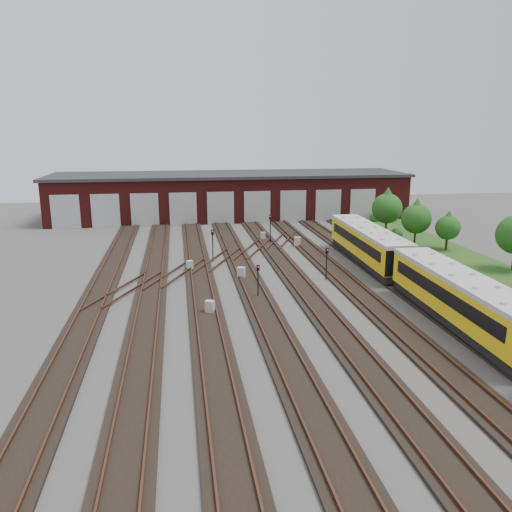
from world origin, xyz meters
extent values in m
plane|color=#454340|center=(0.00, 0.00, 0.00)|extent=(120.00, 120.00, 0.00)
cube|color=black|center=(-14.00, 0.00, 0.09)|extent=(2.40, 70.00, 0.18)
cube|color=#532F21|center=(-14.72, 0.00, 0.26)|extent=(0.10, 70.00, 0.15)
cube|color=#532F21|center=(-13.28, 0.00, 0.26)|extent=(0.10, 70.00, 0.15)
cube|color=black|center=(-10.00, 0.00, 0.09)|extent=(2.40, 70.00, 0.18)
cube|color=#532F21|center=(-10.72, 0.00, 0.26)|extent=(0.10, 70.00, 0.15)
cube|color=#532F21|center=(-9.28, 0.00, 0.26)|extent=(0.10, 70.00, 0.15)
cube|color=black|center=(-6.00, 0.00, 0.09)|extent=(2.40, 70.00, 0.18)
cube|color=#532F21|center=(-6.72, 0.00, 0.26)|extent=(0.10, 70.00, 0.15)
cube|color=#532F21|center=(-5.28, 0.00, 0.26)|extent=(0.10, 70.00, 0.15)
cube|color=black|center=(-2.00, 0.00, 0.09)|extent=(2.40, 70.00, 0.18)
cube|color=#532F21|center=(-2.72, 0.00, 0.26)|extent=(0.10, 70.00, 0.15)
cube|color=#532F21|center=(-1.28, 0.00, 0.26)|extent=(0.10, 70.00, 0.15)
cube|color=black|center=(2.00, 0.00, 0.09)|extent=(2.40, 70.00, 0.18)
cube|color=#532F21|center=(1.28, 0.00, 0.26)|extent=(0.10, 70.00, 0.15)
cube|color=#532F21|center=(2.72, 0.00, 0.26)|extent=(0.10, 70.00, 0.15)
cube|color=black|center=(6.00, 0.00, 0.09)|extent=(2.40, 70.00, 0.18)
cube|color=#532F21|center=(5.28, 0.00, 0.26)|extent=(0.10, 70.00, 0.15)
cube|color=#532F21|center=(6.72, 0.00, 0.26)|extent=(0.10, 70.00, 0.15)
cube|color=black|center=(10.00, 0.00, 0.09)|extent=(2.40, 70.00, 0.18)
cube|color=#532F21|center=(9.28, 0.00, 0.26)|extent=(0.10, 70.00, 0.15)
cube|color=#532F21|center=(10.72, 0.00, 0.26)|extent=(0.10, 70.00, 0.15)
cube|color=black|center=(14.00, 0.00, 0.09)|extent=(2.40, 70.00, 0.18)
cube|color=#532F21|center=(13.28, 0.00, 0.26)|extent=(0.10, 70.00, 0.15)
cube|color=#532F21|center=(14.72, 0.00, 0.26)|extent=(0.10, 70.00, 0.15)
cube|color=#532F21|center=(-8.00, 10.00, 0.26)|extent=(5.40, 9.62, 0.15)
cube|color=#532F21|center=(-4.00, 14.00, 0.26)|extent=(5.40, 9.62, 0.15)
cube|color=#532F21|center=(0.00, 18.00, 0.26)|extent=(5.40, 9.62, 0.15)
cube|color=#532F21|center=(-12.00, 6.00, 0.26)|extent=(5.40, 9.62, 0.15)
cube|color=#532F21|center=(4.00, 22.00, 0.26)|extent=(5.40, 9.62, 0.15)
cube|color=#501415|center=(0.00, 40.00, 3.00)|extent=(50.00, 12.00, 6.00)
cube|color=#2A2A2C|center=(0.00, 40.00, 6.15)|extent=(51.00, 12.50, 0.40)
cube|color=#A8ABAD|center=(-22.00, 33.98, 2.20)|extent=(3.60, 0.12, 4.40)
cube|color=#A8ABAD|center=(-17.00, 33.98, 2.20)|extent=(3.60, 0.12, 4.40)
cube|color=#A8ABAD|center=(-12.00, 33.98, 2.20)|extent=(3.60, 0.12, 4.40)
cube|color=#A8ABAD|center=(-7.00, 33.98, 2.20)|extent=(3.60, 0.12, 4.40)
cube|color=#A8ABAD|center=(-2.00, 33.98, 2.20)|extent=(3.60, 0.12, 4.40)
cube|color=#A8ABAD|center=(3.00, 33.98, 2.20)|extent=(3.60, 0.12, 4.40)
cube|color=#A8ABAD|center=(8.00, 33.98, 2.20)|extent=(3.60, 0.12, 4.40)
cube|color=#A8ABAD|center=(13.00, 33.98, 2.20)|extent=(3.60, 0.12, 4.40)
cube|color=#A8ABAD|center=(18.00, 33.98, 2.20)|extent=(3.60, 0.12, 4.40)
cube|color=#264D19|center=(19.00, 10.00, 0.03)|extent=(8.00, 55.00, 0.05)
cube|color=black|center=(10.00, -4.71, 0.64)|extent=(2.78, 15.39, 0.61)
cube|color=#E5B30C|center=(10.00, -4.71, 2.07)|extent=(3.09, 15.40, 2.25)
cube|color=beige|center=(10.00, -4.71, 3.35)|extent=(3.19, 15.40, 0.31)
cube|color=black|center=(8.65, -4.67, 2.32)|extent=(0.44, 13.49, 0.87)
cube|color=black|center=(11.35, -4.74, 2.32)|extent=(0.44, 13.49, 0.87)
cube|color=black|center=(10.00, 11.29, 0.64)|extent=(2.78, 15.39, 0.61)
cube|color=#E5B30C|center=(10.00, 11.29, 2.07)|extent=(3.09, 15.40, 2.25)
cube|color=beige|center=(10.00, 11.29, 3.35)|extent=(3.19, 15.40, 0.31)
cube|color=black|center=(8.65, 11.33, 2.32)|extent=(0.44, 13.49, 0.87)
cube|color=black|center=(11.35, 11.26, 2.32)|extent=(0.44, 13.49, 0.87)
cylinder|color=black|center=(-4.48, 14.47, 1.32)|extent=(0.10, 0.10, 2.63)
cube|color=black|center=(-4.48, 14.47, 2.89)|extent=(0.26, 0.17, 0.51)
sphere|color=red|center=(-4.48, 14.36, 2.99)|extent=(0.12, 0.12, 0.12)
cylinder|color=black|center=(-1.90, 2.95, 1.09)|extent=(0.09, 0.09, 2.17)
cube|color=black|center=(-1.90, 2.95, 2.39)|extent=(0.23, 0.14, 0.45)
sphere|color=red|center=(-1.90, 2.86, 2.48)|extent=(0.11, 0.11, 0.11)
cylinder|color=black|center=(4.61, 6.79, 1.15)|extent=(0.09, 0.09, 2.30)
cube|color=black|center=(4.61, 6.79, 2.54)|extent=(0.25, 0.18, 0.46)
sphere|color=red|center=(4.61, 6.70, 2.63)|extent=(0.11, 0.11, 0.11)
cylinder|color=black|center=(2.44, 21.20, 1.38)|extent=(0.11, 0.11, 2.77)
cube|color=black|center=(2.44, 21.20, 3.03)|extent=(0.31, 0.25, 0.53)
sphere|color=red|center=(2.44, 21.09, 3.14)|extent=(0.13, 0.13, 0.13)
cube|color=#B2B5B7|center=(-6.81, 11.57, 0.45)|extent=(0.68, 0.63, 0.91)
cube|color=#B2B5B7|center=(-2.51, 8.20, 0.52)|extent=(0.78, 0.73, 1.03)
cube|color=#B2B5B7|center=(-5.74, 0.13, 0.48)|extent=(0.72, 0.67, 0.97)
cube|color=#B2B5B7|center=(1.95, 23.21, 0.47)|extent=(0.62, 0.54, 0.94)
cube|color=#B2B5B7|center=(5.09, 19.26, 0.54)|extent=(0.74, 0.65, 1.08)
cylinder|color=#302315|center=(16.86, 23.04, 0.92)|extent=(0.23, 0.23, 1.84)
sphere|color=#164D16|center=(16.86, 23.04, 3.37)|extent=(3.57, 3.57, 3.57)
cone|color=#164D16|center=(16.86, 23.04, 4.64)|extent=(3.06, 3.06, 2.55)
cylinder|color=#302315|center=(17.90, 17.57, 0.83)|extent=(0.22, 0.22, 1.66)
sphere|color=#164D16|center=(17.90, 17.57, 3.04)|extent=(3.22, 3.22, 3.22)
cone|color=#164D16|center=(17.90, 17.57, 4.19)|extent=(2.76, 2.76, 2.30)
cylinder|color=#302315|center=(20.38, 15.30, 0.66)|extent=(0.24, 0.24, 1.33)
sphere|color=#164D16|center=(20.38, 15.30, 2.43)|extent=(2.58, 2.58, 2.58)
cone|color=#164D16|center=(20.38, 15.30, 3.36)|extent=(2.21, 2.21, 1.84)
sphere|color=#164D16|center=(17.85, 21.98, 0.70)|extent=(1.41, 1.41, 1.41)
sphere|color=#164D16|center=(19.44, 32.75, 0.70)|extent=(1.40, 1.40, 1.40)
camera|label=1|loc=(-7.64, -32.57, 12.42)|focal=35.00mm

